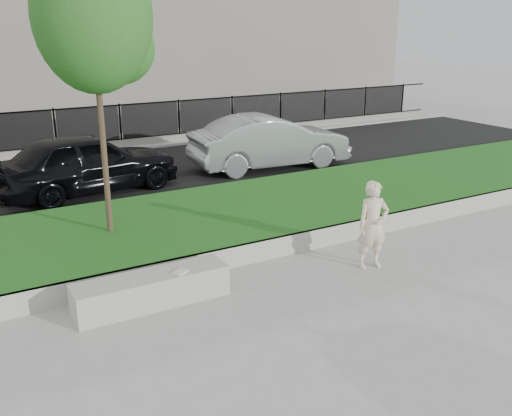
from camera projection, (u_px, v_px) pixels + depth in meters
ground at (247, 293)px, 9.50m from camera, size 90.00×90.00×0.00m
grass_bank at (177, 228)px, 11.92m from camera, size 34.00×4.00×0.40m
grass_kerb at (219, 260)px, 10.30m from camera, size 34.00×0.08×0.40m
street at (105, 177)px, 16.51m from camera, size 34.00×7.00×0.04m
far_pavement at (70, 148)px, 20.21m from camera, size 34.00×3.00×0.12m
iron_fence at (75, 139)px, 19.23m from camera, size 32.00×0.30×1.50m
building_facade at (21, 5)px, 24.45m from camera, size 34.00×10.00×10.00m
stone_bench at (152, 289)px, 9.05m from camera, size 2.47×0.62×0.51m
man at (373, 225)px, 10.27m from camera, size 0.67×0.52×1.63m
book at (180, 272)px, 9.04m from camera, size 0.28×0.26×0.03m
young_tree at (97, 21)px, 10.03m from camera, size 2.20×2.10×5.38m
car_dark at (87, 163)px, 14.72m from camera, size 4.92×2.56×1.60m
car_silver at (270, 142)px, 17.30m from camera, size 4.97×2.08×1.60m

